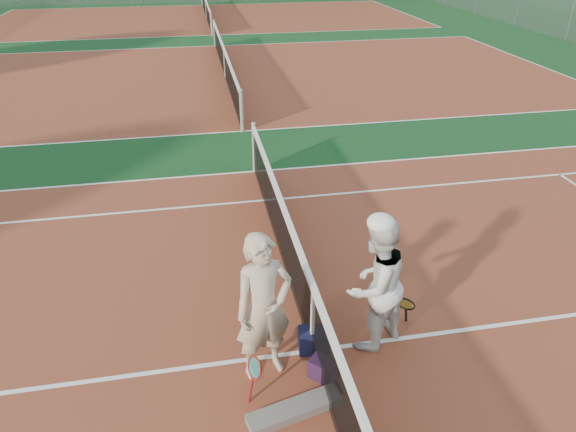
{
  "coord_description": "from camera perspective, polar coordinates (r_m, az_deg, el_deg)",
  "views": [
    {
      "loc": [
        -1.17,
        -4.62,
        4.66
      ],
      "look_at": [
        0.0,
        1.62,
        1.05
      ],
      "focal_mm": 32.0,
      "sensor_mm": 36.0,
      "label": 1
    }
  ],
  "objects": [
    {
      "name": "player_a",
      "position": [
        5.82,
        -2.73,
        -10.19
      ],
      "size": [
        0.78,
        0.62,
        1.87
      ],
      "primitive_type": "imported",
      "rotation": [
        0.0,
        0.0,
        0.29
      ],
      "color": "#C3B197",
      "rests_on": "ground"
    },
    {
      "name": "net_main",
      "position": [
        6.32,
        2.76,
        -11.46
      ],
      "size": [
        0.1,
        10.98,
        1.02
      ],
      "primitive_type": null,
      "color": "black",
      "rests_on": "ground"
    },
    {
      "name": "player_b",
      "position": [
        6.3,
        9.6,
        -7.51
      ],
      "size": [
        1.1,
        1.02,
        1.8
      ],
      "primitive_type": "imported",
      "rotation": [
        0.0,
        0.0,
        3.65
      ],
      "color": "white",
      "rests_on": "ground"
    },
    {
      "name": "net_far_a",
      "position": [
        18.62,
        -7.06,
        16.55
      ],
      "size": [
        0.1,
        10.98,
        1.02
      ],
      "primitive_type": null,
      "color": "black",
      "rests_on": "ground"
    },
    {
      "name": "court_far_b",
      "position": [
        31.98,
        -9.03,
        20.93
      ],
      "size": [
        23.77,
        10.97,
        0.01
      ],
      "primitive_type": "cube",
      "color": "brown",
      "rests_on": "ground"
    },
    {
      "name": "net_cover_canvas",
      "position": [
        5.98,
        0.73,
        -20.73
      ],
      "size": [
        1.1,
        0.49,
        0.11
      ],
      "primitive_type": "cube",
      "rotation": [
        0.0,
        0.0,
        0.24
      ],
      "color": "#625D58",
      "rests_on": "ground"
    },
    {
      "name": "water_bottle",
      "position": [
        6.38,
        5.5,
        -15.51
      ],
      "size": [
        0.09,
        0.09,
        0.3
      ],
      "primitive_type": "cylinder",
      "color": "silver",
      "rests_on": "ground"
    },
    {
      "name": "sports_bag_navy",
      "position": [
        6.59,
        2.9,
        -13.61
      ],
      "size": [
        0.41,
        0.3,
        0.3
      ],
      "primitive_type": "cube",
      "rotation": [
        0.0,
        0.0,
        -0.11
      ],
      "color": "black",
      "rests_on": "ground"
    },
    {
      "name": "sports_bag_purple",
      "position": [
        6.28,
        3.99,
        -16.61
      ],
      "size": [
        0.39,
        0.39,
        0.26
      ],
      "primitive_type": "cube",
      "rotation": [
        0.0,
        0.0,
        -0.77
      ],
      "color": "#26112D",
      "rests_on": "ground"
    },
    {
      "name": "racket_red",
      "position": [
        5.95,
        -3.69,
        -17.6
      ],
      "size": [
        0.26,
        0.31,
        0.59
      ],
      "primitive_type": null,
      "rotation": [
        0.0,
        0.0,
        0.49
      ],
      "color": "maroon",
      "rests_on": "ground"
    },
    {
      "name": "court_main",
      "position": [
        6.66,
        2.66,
        -14.74
      ],
      "size": [
        23.77,
        10.97,
        0.01
      ],
      "primitive_type": "cube",
      "color": "brown",
      "rests_on": "ground"
    },
    {
      "name": "ground",
      "position": [
        6.66,
        2.66,
        -14.76
      ],
      "size": [
        130.0,
        130.0,
        0.0
      ],
      "primitive_type": "plane",
      "color": "#0F3817",
      "rests_on": "ground"
    },
    {
      "name": "court_far_a",
      "position": [
        18.74,
        -6.97,
        15.04
      ],
      "size": [
        23.77,
        10.97,
        0.01
      ],
      "primitive_type": "cube",
      "color": "brown",
      "rests_on": "ground"
    },
    {
      "name": "net_far_b",
      "position": [
        31.91,
        -9.11,
        21.82
      ],
      "size": [
        0.1,
        10.98,
        1.02
      ],
      "primitive_type": null,
      "color": "black",
      "rests_on": "ground"
    },
    {
      "name": "racket_black_held",
      "position": [
        6.93,
        12.83,
        -10.51
      ],
      "size": [
        0.38,
        0.39,
        0.56
      ],
      "primitive_type": null,
      "rotation": [
        0.0,
        0.0,
        4.08
      ],
      "color": "black",
      "rests_on": "ground"
    },
    {
      "name": "racket_spare",
      "position": [
        6.5,
        4.28,
        -16.07
      ],
      "size": [
        0.35,
        0.63,
        0.03
      ],
      "primitive_type": null,
      "rotation": [
        0.0,
        0.0,
        1.71
      ],
      "color": "black",
      "rests_on": "ground"
    }
  ]
}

